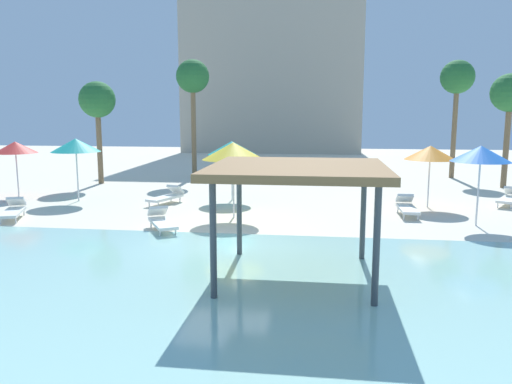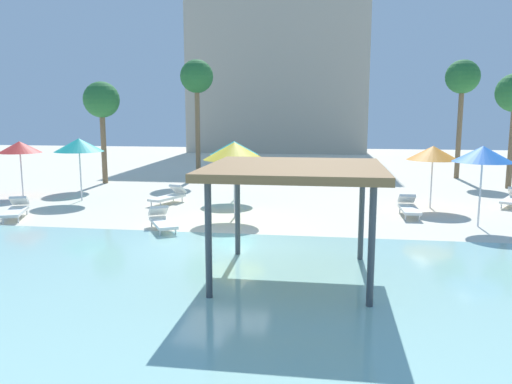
{
  "view_description": "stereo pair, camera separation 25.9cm",
  "coord_description": "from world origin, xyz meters",
  "px_view_note": "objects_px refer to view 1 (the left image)",
  "views": [
    {
      "loc": [
        2.7,
        -13.62,
        3.82
      ],
      "look_at": [
        0.65,
        2.0,
        1.3
      ],
      "focal_mm": 35.2,
      "sensor_mm": 36.0,
      "label": 1
    },
    {
      "loc": [
        2.96,
        -13.59,
        3.82
      ],
      "look_at": [
        0.65,
        2.0,
        1.3
      ],
      "focal_mm": 35.2,
      "sensor_mm": 36.0,
      "label": 2
    }
  ],
  "objects_px": {
    "beach_umbrella_blue_7": "(481,154)",
    "lounge_chair_5": "(162,220)",
    "beach_umbrella_red_4": "(15,147)",
    "beach_umbrella_yellow_0": "(233,151)",
    "lounge_chair_0": "(13,210)",
    "lounge_chair_1": "(509,197)",
    "palm_tree_0": "(97,102)",
    "beach_umbrella_teal_2": "(76,145)",
    "shade_pavilion": "(298,173)",
    "palm_tree_1": "(510,95)",
    "beach_umbrella_orange_3": "(430,153)",
    "lounge_chair_2": "(407,206)",
    "palm_tree_2": "(193,79)",
    "lounge_chair_4": "(167,196)",
    "beach_umbrella_teal_6": "(232,148)",
    "palm_tree_3": "(457,80)"
  },
  "relations": [
    {
      "from": "beach_umbrella_blue_7",
      "to": "lounge_chair_5",
      "type": "relative_size",
      "value": 1.4
    },
    {
      "from": "beach_umbrella_red_4",
      "to": "beach_umbrella_blue_7",
      "type": "height_order",
      "value": "beach_umbrella_blue_7"
    },
    {
      "from": "beach_umbrella_yellow_0",
      "to": "lounge_chair_0",
      "type": "height_order",
      "value": "beach_umbrella_yellow_0"
    },
    {
      "from": "lounge_chair_1",
      "to": "palm_tree_0",
      "type": "relative_size",
      "value": 0.36
    },
    {
      "from": "beach_umbrella_yellow_0",
      "to": "beach_umbrella_teal_2",
      "type": "relative_size",
      "value": 1.02
    },
    {
      "from": "shade_pavilion",
      "to": "lounge_chair_0",
      "type": "bearing_deg",
      "value": 153.73
    },
    {
      "from": "beach_umbrella_red_4",
      "to": "lounge_chair_0",
      "type": "distance_m",
      "value": 5.64
    },
    {
      "from": "palm_tree_1",
      "to": "lounge_chair_5",
      "type": "bearing_deg",
      "value": -141.84
    },
    {
      "from": "beach_umbrella_orange_3",
      "to": "lounge_chair_0",
      "type": "height_order",
      "value": "beach_umbrella_orange_3"
    },
    {
      "from": "lounge_chair_2",
      "to": "beach_umbrella_blue_7",
      "type": "bearing_deg",
      "value": 53.26
    },
    {
      "from": "lounge_chair_0",
      "to": "lounge_chair_5",
      "type": "distance_m",
      "value": 5.95
    },
    {
      "from": "lounge_chair_0",
      "to": "lounge_chair_1",
      "type": "relative_size",
      "value": 1.02
    },
    {
      "from": "shade_pavilion",
      "to": "palm_tree_2",
      "type": "relative_size",
      "value": 0.58
    },
    {
      "from": "beach_umbrella_teal_2",
      "to": "lounge_chair_4",
      "type": "distance_m",
      "value": 4.52
    },
    {
      "from": "beach_umbrella_orange_3",
      "to": "shade_pavilion",
      "type": "bearing_deg",
      "value": -117.07
    },
    {
      "from": "beach_umbrella_orange_3",
      "to": "lounge_chair_2",
      "type": "distance_m",
      "value": 2.78
    },
    {
      "from": "beach_umbrella_teal_6",
      "to": "palm_tree_3",
      "type": "bearing_deg",
      "value": 38.4
    },
    {
      "from": "beach_umbrella_orange_3",
      "to": "lounge_chair_5",
      "type": "relative_size",
      "value": 1.29
    },
    {
      "from": "beach_umbrella_orange_3",
      "to": "beach_umbrella_red_4",
      "type": "xyz_separation_m",
      "value": [
        -18.0,
        0.29,
        0.03
      ]
    },
    {
      "from": "beach_umbrella_teal_2",
      "to": "lounge_chair_4",
      "type": "height_order",
      "value": "beach_umbrella_teal_2"
    },
    {
      "from": "beach_umbrella_blue_7",
      "to": "palm_tree_3",
      "type": "height_order",
      "value": "palm_tree_3"
    },
    {
      "from": "palm_tree_2",
      "to": "palm_tree_3",
      "type": "relative_size",
      "value": 1.01
    },
    {
      "from": "beach_umbrella_yellow_0",
      "to": "lounge_chair_0",
      "type": "distance_m",
      "value": 8.22
    },
    {
      "from": "lounge_chair_1",
      "to": "palm_tree_0",
      "type": "distance_m",
      "value": 20.3
    },
    {
      "from": "shade_pavilion",
      "to": "palm_tree_3",
      "type": "relative_size",
      "value": 0.58
    },
    {
      "from": "shade_pavilion",
      "to": "beach_umbrella_red_4",
      "type": "bearing_deg",
      "value": 143.58
    },
    {
      "from": "shade_pavilion",
      "to": "lounge_chair_4",
      "type": "height_order",
      "value": "shade_pavilion"
    },
    {
      "from": "lounge_chair_1",
      "to": "lounge_chair_2",
      "type": "height_order",
      "value": "same"
    },
    {
      "from": "beach_umbrella_teal_6",
      "to": "palm_tree_0",
      "type": "distance_m",
      "value": 9.18
    },
    {
      "from": "lounge_chair_1",
      "to": "palm_tree_1",
      "type": "bearing_deg",
      "value": -166.58
    },
    {
      "from": "beach_umbrella_teal_6",
      "to": "lounge_chair_1",
      "type": "relative_size",
      "value": 1.32
    },
    {
      "from": "beach_umbrella_teal_6",
      "to": "beach_umbrella_red_4",
      "type": "bearing_deg",
      "value": -177.87
    },
    {
      "from": "beach_umbrella_teal_6",
      "to": "lounge_chair_1",
      "type": "height_order",
      "value": "beach_umbrella_teal_6"
    },
    {
      "from": "shade_pavilion",
      "to": "beach_umbrella_orange_3",
      "type": "xyz_separation_m",
      "value": [
        4.82,
        9.44,
        -0.25
      ]
    },
    {
      "from": "beach_umbrella_teal_2",
      "to": "palm_tree_2",
      "type": "height_order",
      "value": "palm_tree_2"
    },
    {
      "from": "lounge_chair_0",
      "to": "lounge_chair_2",
      "type": "xyz_separation_m",
      "value": [
        14.19,
        2.53,
        0.0
      ]
    },
    {
      "from": "beach_umbrella_red_4",
      "to": "beach_umbrella_teal_6",
      "type": "xyz_separation_m",
      "value": [
        9.85,
        0.37,
        0.04
      ]
    },
    {
      "from": "beach_umbrella_teal_2",
      "to": "beach_umbrella_orange_3",
      "type": "height_order",
      "value": "beach_umbrella_teal_2"
    },
    {
      "from": "lounge_chair_4",
      "to": "lounge_chair_5",
      "type": "distance_m",
      "value": 4.88
    },
    {
      "from": "lounge_chair_5",
      "to": "lounge_chair_4",
      "type": "bearing_deg",
      "value": 164.74
    },
    {
      "from": "beach_umbrella_yellow_0",
      "to": "palm_tree_0",
      "type": "distance_m",
      "value": 11.77
    },
    {
      "from": "lounge_chair_0",
      "to": "palm_tree_1",
      "type": "height_order",
      "value": "palm_tree_1"
    },
    {
      "from": "lounge_chair_0",
      "to": "lounge_chair_5",
      "type": "relative_size",
      "value": 1.02
    },
    {
      "from": "shade_pavilion",
      "to": "lounge_chair_4",
      "type": "distance_m",
      "value": 10.84
    },
    {
      "from": "beach_umbrella_teal_6",
      "to": "shade_pavilion",
      "type": "bearing_deg",
      "value": -71.72
    },
    {
      "from": "beach_umbrella_orange_3",
      "to": "palm_tree_2",
      "type": "relative_size",
      "value": 0.37
    },
    {
      "from": "beach_umbrella_yellow_0",
      "to": "lounge_chair_2",
      "type": "height_order",
      "value": "beach_umbrella_yellow_0"
    },
    {
      "from": "beach_umbrella_yellow_0",
      "to": "lounge_chair_1",
      "type": "relative_size",
      "value": 1.41
    },
    {
      "from": "lounge_chair_0",
      "to": "palm_tree_3",
      "type": "bearing_deg",
      "value": 105.22
    },
    {
      "from": "beach_umbrella_red_4",
      "to": "beach_umbrella_blue_7",
      "type": "bearing_deg",
      "value": -10.55
    }
  ]
}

